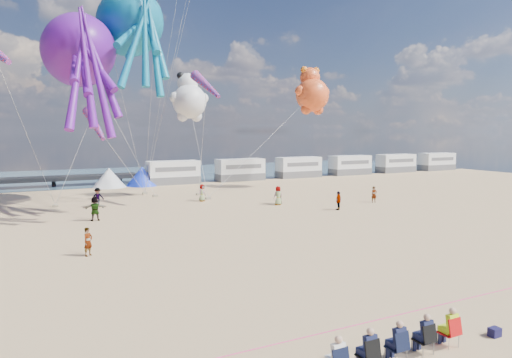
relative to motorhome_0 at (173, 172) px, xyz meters
name	(u,v)px	position (x,y,z in m)	size (l,w,h in m)	color
ground	(296,281)	(-6.00, -40.00, -1.50)	(120.00, 120.00, 0.00)	tan
water	(107,176)	(-6.00, 15.00, -1.48)	(120.00, 120.00, 0.00)	#395B6D
motorhome_0	(173,172)	(0.00, 0.00, 0.00)	(6.60, 2.50, 3.00)	silver
motorhome_1	(240,170)	(9.50, 0.00, 0.00)	(6.60, 2.50, 3.00)	silver
motorhome_2	(299,167)	(19.00, 0.00, 0.00)	(6.60, 2.50, 3.00)	silver
motorhome_3	(350,165)	(28.50, 0.00, 0.00)	(6.60, 2.50, 3.00)	silver
motorhome_4	(396,163)	(38.00, 0.00, 0.00)	(6.60, 2.50, 3.00)	silver
motorhome_5	(437,162)	(47.50, 0.00, 0.00)	(6.60, 2.50, 3.00)	silver
tent_white	(109,178)	(-8.00, 0.00, -0.30)	(4.00, 4.00, 2.40)	white
tent_blue	(142,176)	(-4.00, 0.00, -0.30)	(4.00, 4.00, 2.40)	#1933CC
spectator_row	(396,340)	(-7.19, -47.53, -0.85)	(6.10, 0.90, 1.30)	black
cooler_navy	(495,332)	(-3.05, -47.75, -1.35)	(0.38, 0.28, 0.30)	#15123A
rope_line	(370,322)	(-6.00, -45.00, -1.48)	(0.03, 0.03, 34.00)	#F2338C
standing_person	(88,242)	(-13.96, -31.23, -0.71)	(0.57, 0.38, 1.57)	tan
beachgoer_0	(202,193)	(-1.69, -15.51, -0.66)	(0.61, 0.40, 1.67)	#7F6659
beachgoer_1	(278,196)	(4.20, -20.22, -0.71)	(0.77, 0.50, 1.58)	#7F6659
beachgoer_2	(98,197)	(-11.24, -14.50, -0.63)	(0.85, 0.66, 1.74)	#7F6659
beachgoer_3	(338,201)	(7.20, -25.49, -0.68)	(1.06, 0.61, 1.64)	#7F6659
beachgoer_4	(95,209)	(-12.31, -21.05, -0.56)	(1.10, 0.46, 1.88)	#7F6659
beachgoer_5	(374,194)	(12.85, -23.55, -0.73)	(1.42, 0.45, 1.53)	#7F6659
beachgoer_6	(278,196)	(3.84, -20.81, -0.62)	(0.64, 0.42, 1.75)	#7F6659
sandbag_a	(55,206)	(-14.68, -12.80, -1.39)	(0.50, 0.35, 0.22)	gray
sandbag_b	(155,196)	(-5.04, -10.56, -1.39)	(0.50, 0.35, 0.22)	gray
sandbag_c	(208,198)	(-0.70, -14.55, -1.39)	(0.50, 0.35, 0.22)	gray
sandbag_d	(199,194)	(-0.55, -11.30, -1.39)	(0.50, 0.35, 0.22)	gray
sandbag_e	(145,193)	(-5.55, -8.08, -1.39)	(0.50, 0.35, 0.22)	gray
kite_octopus_teal	(130,23)	(-7.75, -13.37, 15.20)	(4.72, 11.02, 12.60)	#0B688A
kite_octopus_purple	(78,51)	(-12.52, -15.94, 11.95)	(4.71, 10.99, 12.56)	#5B128B
kite_panda	(189,101)	(-1.58, -11.74, 8.35)	(4.24, 3.99, 5.98)	silver
kite_teddy_orange	(312,95)	(13.74, -11.35, 9.55)	(4.75, 4.47, 6.71)	#F65622
windsock_mid	(206,85)	(-1.79, -17.34, 9.47)	(1.00, 5.52, 5.52)	red
windsock_right	(95,125)	(-11.70, -18.15, 5.84)	(0.90, 4.91, 4.91)	red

